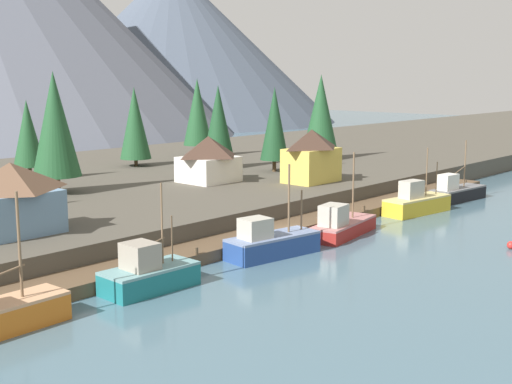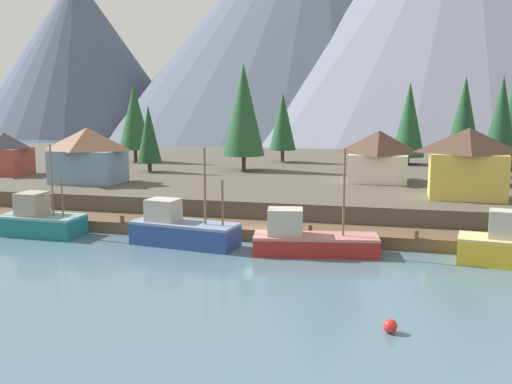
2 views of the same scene
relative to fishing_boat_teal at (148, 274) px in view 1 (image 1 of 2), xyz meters
The scene contains 20 objects.
ground_plane 28.65m from the fishing_boat_teal, 49.70° to the left, with size 400.00×400.00×1.00m, color #476675.
dock 18.90m from the fishing_boat_teal, 11.61° to the left, with size 80.00×4.00×1.60m.
shoreline_bank 38.54m from the fishing_boat_teal, 61.31° to the left, with size 400.00×56.00×2.50m, color #4C473D.
mountain_far_ridge 187.46m from the fishing_boat_teal, 48.32° to the left, with size 107.77×107.77×50.87m, color #475160.
fishing_boat_teal is the anchor object (origin of this frame).
fishing_boat_blue 12.80m from the fishing_boat_teal, ahead, with size 8.71×4.14×7.70m.
fishing_boat_red 22.86m from the fishing_boat_teal, ahead, with size 9.44×4.30×7.81m.
fishing_boat_yellow 37.46m from the fishing_boat_teal, ahead, with size 8.95×3.98×7.21m.
fishing_boat_black 47.71m from the fishing_boat_teal, ahead, with size 8.81×3.50×7.31m.
house_yellow 37.35m from the fishing_boat_teal, 19.55° to the left, with size 6.78×4.55×6.30m.
house_blue 14.25m from the fishing_boat_teal, 102.33° to the left, with size 7.31×5.16×5.82m.
house_white 34.73m from the fishing_boat_teal, 38.89° to the left, with size 6.38×5.82×5.49m.
conifer_near_left 41.19m from the fishing_boat_teal, 71.39° to the left, with size 3.73×3.73×9.75m.
conifer_mid_left 47.07m from the fishing_boat_teal, 39.04° to the left, with size 4.08×4.08×11.35m.
conifer_mid_right 60.37m from the fishing_boat_teal, 43.54° to the left, with size 4.48×4.48×12.18m.
conifer_back_left 30.89m from the fishing_boat_teal, 69.87° to the left, with size 5.17×5.17×13.09m.
conifer_centre 45.15m from the fishing_boat_teal, 29.07° to the left, with size 3.78×3.78×11.16m.
conifer_far_left 59.85m from the fishing_boat_teal, 25.11° to the left, with size 5.31×5.31×12.77m.
conifer_far_right 50.32m from the fishing_boat_teal, 52.91° to the left, with size 4.37×4.37×11.06m.
channel_buoy 32.38m from the fishing_boat_teal, 26.41° to the right, with size 0.70×0.70×0.70m, color red.
Camera 1 is at (-48.05, -38.94, 15.09)m, focal length 48.07 mm.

